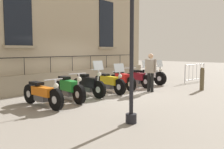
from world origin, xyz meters
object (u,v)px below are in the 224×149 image
Objects in this scene: motorcycle_red at (122,80)px; bollard at (202,79)px; motorcycle_black at (89,85)px; crowd_barrier at (195,72)px; motorcycle_green at (69,89)px; pedestrian_standing at (151,70)px; motorcycle_yellow at (109,82)px; motorcycle_maroon at (138,78)px; motorcycle_white at (151,76)px; motorcycle_orange at (42,94)px; lamppost at (132,0)px.

bollard is (3.04, 2.05, 0.09)m from motorcycle_red.
motorcycle_black is 1.02× the size of crowd_barrier.
motorcycle_green is 3.85m from pedestrian_standing.
motorcycle_maroon reaches higher than motorcycle_yellow.
motorcycle_maroon is 1.28m from motorcycle_white.
bollard is at bearing 60.91° from motorcycle_green.
motorcycle_orange is at bearing -90.86° from motorcycle_maroon.
motorcycle_black is at bearing 92.07° from motorcycle_orange.
motorcycle_white is at bearing 88.70° from motorcycle_green.
pedestrian_standing is (-0.31, -4.58, 0.39)m from crowd_barrier.
motorcycle_green is 1.99× the size of bollard.
motorcycle_green is at bearing -119.09° from bollard.
motorcycle_white reaches higher than bollard.
crowd_barrier is 4.60m from pedestrian_standing.
motorcycle_orange is 9.46m from crowd_barrier.
motorcycle_orange is 1.05× the size of motorcycle_green.
motorcycle_green is 6.18m from bollard.
motorcycle_green is (-0.06, 1.19, 0.02)m from motorcycle_orange.
pedestrian_standing is at bearing 114.00° from lamppost.
bollard is 0.63× the size of pedestrian_standing.
bollard is (2.95, 6.59, 0.12)m from motorcycle_orange.
motorcycle_orange is at bearing -105.30° from pedestrian_standing.
motorcycle_yellow is (0.08, 2.22, 0.02)m from motorcycle_green.
motorcycle_maroon is 0.45× the size of lamppost.
pedestrian_standing is at bearing -131.83° from bollard.
motorcycle_orange is 5.66m from motorcycle_maroon.
motorcycle_black is (-0.08, 2.25, 0.06)m from motorcycle_orange.
pedestrian_standing is at bearing -93.88° from crowd_barrier.
motorcycle_black is 5.29m from bollard.
motorcycle_black is 2.29m from motorcycle_red.
motorcycle_white reaches higher than crowd_barrier.
bollard is at bearing 93.06° from lamppost.
bollard is 2.51m from pedestrian_standing.
motorcycle_green is 1.06× the size of motorcycle_white.
motorcycle_red is at bearing 90.21° from motorcycle_black.
lamppost is (3.28, 0.29, 2.62)m from motorcycle_orange.
motorcycle_white is 1.87× the size of bollard.
motorcycle_black is at bearing -124.91° from bollard.
pedestrian_standing is at bearing 74.70° from motorcycle_orange.
motorcycle_orange is 1.11× the size of motorcycle_red.
motorcycle_red is 2.40m from motorcycle_white.
bollard is (3.03, 4.34, 0.06)m from motorcycle_black.
motorcycle_maroon is 0.95× the size of motorcycle_white.
motorcycle_green is 1.06m from motorcycle_black.
motorcycle_white is (0.07, 6.94, 0.03)m from motorcycle_orange.
motorcycle_yellow reaches higher than bollard.
motorcycle_red is 1.03× the size of crowd_barrier.
lamppost is at bearing -64.21° from motorcycle_white.
motorcycle_white reaches higher than motorcycle_yellow.
motorcycle_yellow is 6.13m from crowd_barrier.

